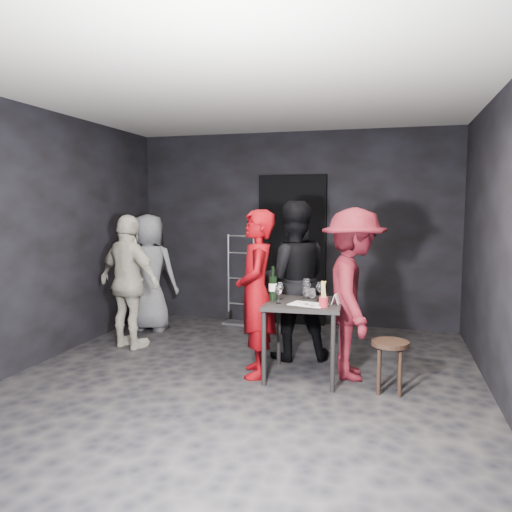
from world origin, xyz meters
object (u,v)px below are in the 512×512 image
(server_red, at_px, (256,286))
(bystander_grey, at_px, (149,270))
(stool, at_px, (390,352))
(woman_black, at_px, (292,268))
(bystander_cream, at_px, (129,279))
(tasting_table, at_px, (304,312))
(man_maroon, at_px, (354,284))
(wine_bottle, at_px, (273,287))
(hand_truck, at_px, (240,307))
(breadstick_cup, at_px, (324,295))

(server_red, height_order, bystander_grey, server_red)
(stool, height_order, bystander_grey, bystander_grey)
(woman_black, xyz_separation_m, bystander_cream, (-1.91, -0.12, -0.17))
(tasting_table, relative_size, woman_black, 0.38)
(stool, bearing_deg, woman_black, 143.31)
(bystander_grey, bearing_deg, server_red, 143.68)
(stool, bearing_deg, man_maroon, 137.37)
(tasting_table, relative_size, server_red, 0.42)
(bystander_grey, bearing_deg, bystander_cream, 101.48)
(woman_black, height_order, bystander_cream, woman_black)
(bystander_grey, relative_size, wine_bottle, 4.85)
(stool, height_order, woman_black, woman_black)
(hand_truck, relative_size, breadstick_cup, 4.92)
(hand_truck, bearing_deg, bystander_grey, -140.72)
(man_maroon, distance_m, breadstick_cup, 0.42)
(tasting_table, distance_m, man_maroon, 0.55)
(stool, distance_m, server_red, 1.39)
(bystander_cream, relative_size, bystander_grey, 1.01)
(hand_truck, xyz_separation_m, server_red, (0.80, -2.07, 0.67))
(man_maroon, relative_size, bystander_cream, 1.11)
(bystander_cream, xyz_separation_m, bystander_grey, (-0.17, 0.83, -0.01))
(man_maroon, bearing_deg, bystander_cream, 73.09)
(woman_black, xyz_separation_m, man_maroon, (0.69, -0.45, -0.08))
(bystander_grey, xyz_separation_m, breadstick_cup, (2.53, -1.50, 0.05))
(tasting_table, height_order, bystander_grey, bystander_grey)
(tasting_table, xyz_separation_m, bystander_cream, (-2.15, 0.47, 0.17))
(bystander_cream, distance_m, breadstick_cup, 2.46)
(tasting_table, height_order, stool, tasting_table)
(hand_truck, xyz_separation_m, wine_bottle, (0.95, -2.01, 0.65))
(hand_truck, bearing_deg, breadstick_cup, -51.02)
(server_red, bearing_deg, hand_truck, -175.45)
(man_maroon, relative_size, wine_bottle, 5.44)
(hand_truck, xyz_separation_m, bystander_cream, (-0.88, -1.54, 0.60))
(stool, bearing_deg, breadstick_cup, -178.78)
(woman_black, height_order, wine_bottle, woman_black)
(wine_bottle, bearing_deg, server_red, -162.12)
(tasting_table, xyz_separation_m, stool, (0.81, -0.19, -0.28))
(hand_truck, height_order, server_red, server_red)
(server_red, bearing_deg, bystander_grey, -142.67)
(hand_truck, xyz_separation_m, bystander_grey, (-1.06, -0.71, 0.59))
(woman_black, relative_size, bystander_grey, 1.22)
(server_red, bearing_deg, stool, 67.36)
(wine_bottle, bearing_deg, bystander_cream, 165.55)
(server_red, bearing_deg, breadstick_cup, 61.07)
(tasting_table, xyz_separation_m, bystander_grey, (-2.32, 1.30, 0.17))
(bystander_cream, height_order, bystander_grey, bystander_cream)
(bystander_grey, bearing_deg, tasting_table, 150.60)
(server_red, relative_size, wine_bottle, 5.31)
(tasting_table, relative_size, stool, 1.60)
(bystander_cream, distance_m, wine_bottle, 1.90)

